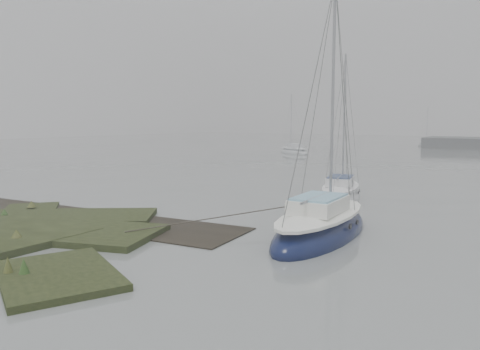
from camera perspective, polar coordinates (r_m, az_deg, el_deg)
The scene contains 5 objects.
ground at distance 38.60m, azimuth 18.14°, elevation 0.82°, with size 160.00×160.00×0.00m, color slate.
sailboat_main at distance 15.36m, azimuth 9.86°, elevation -6.45°, with size 2.37×6.36×8.85m.
sailboat_white at distance 22.65m, azimuth 12.14°, elevation -2.37°, with size 2.95×5.50×7.39m.
sailboat_far_a at distance 52.74m, azimuth 6.58°, elevation 2.85°, with size 5.16×4.05×7.11m.
sailboat_far_c at distance 71.45m, azimuth 22.04°, elevation 3.38°, with size 4.22×3.77×6.04m.
Camera 1 is at (10.01, -7.09, 3.75)m, focal length 35.00 mm.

